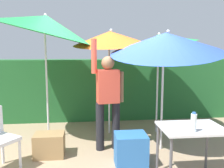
{
  "coord_description": "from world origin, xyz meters",
  "views": [
    {
      "loc": [
        -0.44,
        -3.85,
        1.68
      ],
      "look_at": [
        0.0,
        0.3,
        1.1
      ],
      "focal_mm": 37.79,
      "sensor_mm": 36.0,
      "label": 1
    }
  ],
  "objects_px": {
    "person_vendor": "(108,96)",
    "crate_cardboard": "(49,145)",
    "umbrella_navy": "(159,42)",
    "bottle_water": "(194,122)",
    "cooler_box": "(131,150)",
    "umbrella_yellow": "(110,38)",
    "folding_table": "(191,133)",
    "umbrella_rainbow": "(45,25)",
    "umbrella_orange": "(166,43)"
  },
  "relations": [
    {
      "from": "umbrella_rainbow",
      "to": "folding_table",
      "type": "bearing_deg",
      "value": -40.6
    },
    {
      "from": "umbrella_orange",
      "to": "cooler_box",
      "type": "xyz_separation_m",
      "value": [
        -0.66,
        -0.53,
        -1.58
      ]
    },
    {
      "from": "umbrella_rainbow",
      "to": "bottle_water",
      "type": "relative_size",
      "value": 10.73
    },
    {
      "from": "crate_cardboard",
      "to": "umbrella_orange",
      "type": "bearing_deg",
      "value": 2.33
    },
    {
      "from": "bottle_water",
      "to": "cooler_box",
      "type": "bearing_deg",
      "value": 133.9
    },
    {
      "from": "umbrella_rainbow",
      "to": "folding_table",
      "type": "height_order",
      "value": "umbrella_rainbow"
    },
    {
      "from": "umbrella_yellow",
      "to": "umbrella_navy",
      "type": "bearing_deg",
      "value": -1.7
    },
    {
      "from": "umbrella_orange",
      "to": "crate_cardboard",
      "type": "xyz_separation_m",
      "value": [
        -1.9,
        -0.08,
        -1.63
      ]
    },
    {
      "from": "bottle_water",
      "to": "umbrella_navy",
      "type": "bearing_deg",
      "value": 85.02
    },
    {
      "from": "cooler_box",
      "to": "umbrella_rainbow",
      "type": "bearing_deg",
      "value": 136.66
    },
    {
      "from": "umbrella_navy",
      "to": "umbrella_yellow",
      "type": "bearing_deg",
      "value": 178.3
    },
    {
      "from": "umbrella_rainbow",
      "to": "umbrella_yellow",
      "type": "distance_m",
      "value": 1.25
    },
    {
      "from": "person_vendor",
      "to": "crate_cardboard",
      "type": "height_order",
      "value": "person_vendor"
    },
    {
      "from": "cooler_box",
      "to": "folding_table",
      "type": "xyz_separation_m",
      "value": [
        0.7,
        -0.48,
        0.4
      ]
    },
    {
      "from": "umbrella_navy",
      "to": "crate_cardboard",
      "type": "height_order",
      "value": "umbrella_navy"
    },
    {
      "from": "umbrella_navy",
      "to": "bottle_water",
      "type": "xyz_separation_m",
      "value": [
        -0.18,
        -2.05,
        -1.03
      ]
    },
    {
      "from": "umbrella_navy",
      "to": "person_vendor",
      "type": "xyz_separation_m",
      "value": [
        -1.09,
        -0.76,
        -0.93
      ]
    },
    {
      "from": "umbrella_navy",
      "to": "bottle_water",
      "type": "height_order",
      "value": "umbrella_navy"
    },
    {
      "from": "umbrella_rainbow",
      "to": "person_vendor",
      "type": "relative_size",
      "value": 1.37
    },
    {
      "from": "umbrella_orange",
      "to": "cooler_box",
      "type": "distance_m",
      "value": 1.79
    },
    {
      "from": "crate_cardboard",
      "to": "umbrella_navy",
      "type": "bearing_deg",
      "value": 24.77
    },
    {
      "from": "crate_cardboard",
      "to": "umbrella_rainbow",
      "type": "bearing_deg",
      "value": 99.27
    },
    {
      "from": "person_vendor",
      "to": "cooler_box",
      "type": "xyz_separation_m",
      "value": [
        0.28,
        -0.63,
        -0.69
      ]
    },
    {
      "from": "person_vendor",
      "to": "folding_table",
      "type": "height_order",
      "value": "person_vendor"
    },
    {
      "from": "umbrella_rainbow",
      "to": "umbrella_yellow",
      "type": "relative_size",
      "value": 1.17
    },
    {
      "from": "umbrella_yellow",
      "to": "crate_cardboard",
      "type": "bearing_deg",
      "value": -137.84
    },
    {
      "from": "umbrella_yellow",
      "to": "folding_table",
      "type": "bearing_deg",
      "value": -65.64
    },
    {
      "from": "umbrella_orange",
      "to": "folding_table",
      "type": "xyz_separation_m",
      "value": [
        0.04,
        -1.0,
        -1.18
      ]
    },
    {
      "from": "cooler_box",
      "to": "bottle_water",
      "type": "relative_size",
      "value": 2.0
    },
    {
      "from": "cooler_box",
      "to": "crate_cardboard",
      "type": "height_order",
      "value": "cooler_box"
    },
    {
      "from": "umbrella_rainbow",
      "to": "bottle_water",
      "type": "distance_m",
      "value": 3.11
    },
    {
      "from": "umbrella_yellow",
      "to": "cooler_box",
      "type": "bearing_deg",
      "value": -83.4
    },
    {
      "from": "umbrella_orange",
      "to": "bottle_water",
      "type": "height_order",
      "value": "umbrella_orange"
    },
    {
      "from": "umbrella_navy",
      "to": "crate_cardboard",
      "type": "distance_m",
      "value": 2.82
    },
    {
      "from": "umbrella_rainbow",
      "to": "folding_table",
      "type": "relative_size",
      "value": 3.22
    },
    {
      "from": "umbrella_orange",
      "to": "bottle_water",
      "type": "relative_size",
      "value": 9.25
    },
    {
      "from": "person_vendor",
      "to": "folding_table",
      "type": "xyz_separation_m",
      "value": [
        0.98,
        -1.11,
        -0.3
      ]
    },
    {
      "from": "cooler_box",
      "to": "bottle_water",
      "type": "xyz_separation_m",
      "value": [
        0.63,
        -0.66,
        0.6
      ]
    },
    {
      "from": "umbrella_rainbow",
      "to": "cooler_box",
      "type": "distance_m",
      "value": 2.71
    },
    {
      "from": "folding_table",
      "to": "umbrella_yellow",
      "type": "bearing_deg",
      "value": 114.36
    },
    {
      "from": "umbrella_rainbow",
      "to": "cooler_box",
      "type": "relative_size",
      "value": 5.37
    },
    {
      "from": "umbrella_navy",
      "to": "crate_cardboard",
      "type": "xyz_separation_m",
      "value": [
        -2.05,
        -0.95,
        -1.68
      ]
    },
    {
      "from": "umbrella_rainbow",
      "to": "cooler_box",
      "type": "bearing_deg",
      "value": -43.34
    },
    {
      "from": "umbrella_rainbow",
      "to": "umbrella_orange",
      "type": "height_order",
      "value": "umbrella_rainbow"
    },
    {
      "from": "umbrella_yellow",
      "to": "folding_table",
      "type": "height_order",
      "value": "umbrella_yellow"
    },
    {
      "from": "umbrella_yellow",
      "to": "crate_cardboard",
      "type": "distance_m",
      "value": 2.28
    },
    {
      "from": "umbrella_yellow",
      "to": "folding_table",
      "type": "distance_m",
      "value": 2.46
    },
    {
      "from": "umbrella_navy",
      "to": "cooler_box",
      "type": "relative_size",
      "value": 4.55
    },
    {
      "from": "bottle_water",
      "to": "umbrella_orange",
      "type": "bearing_deg",
      "value": 88.59
    },
    {
      "from": "folding_table",
      "to": "bottle_water",
      "type": "bearing_deg",
      "value": -110.05
    }
  ]
}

